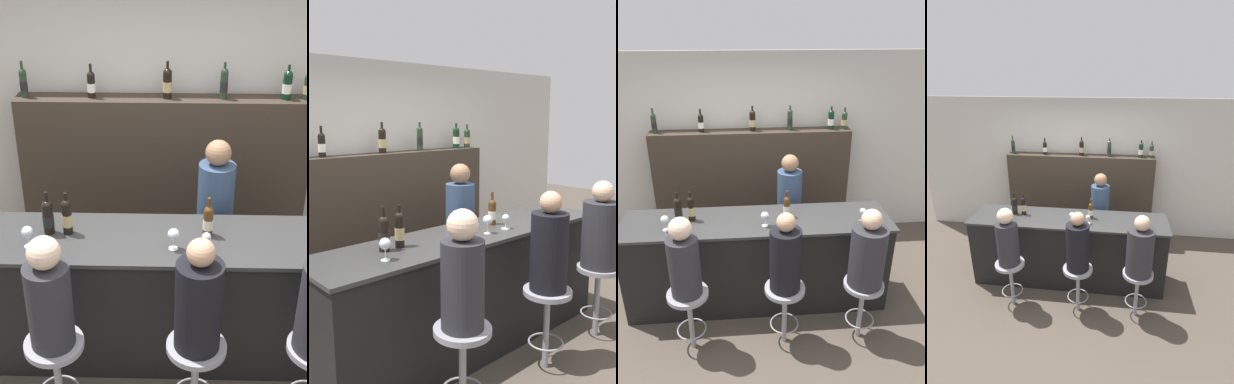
# 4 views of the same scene
# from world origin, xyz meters

# --- Properties ---
(ground_plane) EXTENTS (16.00, 16.00, 0.00)m
(ground_plane) POSITION_xyz_m (0.00, 0.00, 0.00)
(ground_plane) COLOR #4C4238
(wall_back) EXTENTS (6.40, 0.05, 2.60)m
(wall_back) POSITION_xyz_m (0.00, 1.92, 1.30)
(wall_back) COLOR beige
(wall_back) RESTS_ON ground_plane
(bar_counter) EXTENTS (2.84, 0.68, 1.04)m
(bar_counter) POSITION_xyz_m (0.00, 0.32, 0.52)
(bar_counter) COLOR black
(bar_counter) RESTS_ON ground_plane
(back_bar_cabinet) EXTENTS (2.66, 0.28, 1.62)m
(back_bar_cabinet) POSITION_xyz_m (0.00, 1.70, 0.81)
(back_bar_cabinet) COLOR #382D23
(back_bar_cabinet) RESTS_ON ground_plane
(wine_bottle_counter_0) EXTENTS (0.08, 0.08, 0.33)m
(wine_bottle_counter_0) POSITION_xyz_m (-0.81, 0.37, 1.17)
(wine_bottle_counter_0) COLOR black
(wine_bottle_counter_0) RESTS_ON bar_counter
(wine_bottle_counter_1) EXTENTS (0.07, 0.07, 0.32)m
(wine_bottle_counter_1) POSITION_xyz_m (-0.67, 0.37, 1.18)
(wine_bottle_counter_1) COLOR black
(wine_bottle_counter_1) RESTS_ON bar_counter
(wine_bottle_counter_2) EXTENTS (0.07, 0.07, 0.30)m
(wine_bottle_counter_2) POSITION_xyz_m (0.32, 0.37, 1.16)
(wine_bottle_counter_2) COLOR #4C2D14
(wine_bottle_counter_2) RESTS_ON bar_counter
(wine_bottle_backbar_1) EXTENTS (0.07, 0.07, 0.30)m
(wine_bottle_backbar_1) POSITION_xyz_m (-0.64, 1.70, 1.74)
(wine_bottle_backbar_1) COLOR black
(wine_bottle_backbar_1) RESTS_ON back_bar_cabinet
(wine_bottle_backbar_2) EXTENTS (0.08, 0.08, 0.33)m
(wine_bottle_backbar_2) POSITION_xyz_m (0.02, 1.70, 1.75)
(wine_bottle_backbar_2) COLOR black
(wine_bottle_backbar_2) RESTS_ON back_bar_cabinet
(wine_bottle_backbar_3) EXTENTS (0.07, 0.07, 0.32)m
(wine_bottle_backbar_3) POSITION_xyz_m (0.52, 1.70, 1.75)
(wine_bottle_backbar_3) COLOR #233823
(wine_bottle_backbar_3) RESTS_ON back_bar_cabinet
(wine_bottle_backbar_4) EXTENTS (0.08, 0.08, 0.30)m
(wine_bottle_backbar_4) POSITION_xyz_m (1.07, 1.70, 1.75)
(wine_bottle_backbar_4) COLOR black
(wine_bottle_backbar_4) RESTS_ON back_bar_cabinet
(wine_bottle_backbar_5) EXTENTS (0.08, 0.08, 0.29)m
(wine_bottle_backbar_5) POSITION_xyz_m (1.25, 1.70, 1.73)
(wine_bottle_backbar_5) COLOR #233823
(wine_bottle_backbar_5) RESTS_ON back_bar_cabinet
(wine_glass_0) EXTENTS (0.08, 0.08, 0.16)m
(wine_glass_0) POSITION_xyz_m (-0.91, 0.19, 1.15)
(wine_glass_0) COLOR silver
(wine_glass_0) RESTS_ON bar_counter
(wine_glass_1) EXTENTS (0.08, 0.08, 0.16)m
(wine_glass_1) POSITION_xyz_m (0.08, 0.19, 1.15)
(wine_glass_1) COLOR silver
(wine_glass_1) RESTS_ON bar_counter
(wine_glass_2) EXTENTS (0.07, 0.07, 0.13)m
(wine_glass_2) POSITION_xyz_m (0.30, 0.19, 1.13)
(wine_glass_2) COLOR silver
(wine_glass_2) RESTS_ON bar_counter
(wine_glass_3) EXTENTS (0.07, 0.07, 0.16)m
(wine_glass_3) POSITION_xyz_m (1.09, 0.19, 1.15)
(wine_glass_3) COLOR silver
(wine_glass_3) RESTS_ON bar_counter
(bar_stool_left) EXTENTS (0.38, 0.38, 0.67)m
(bar_stool_left) POSITION_xyz_m (-0.68, -0.33, 0.52)
(bar_stool_left) COLOR gray
(bar_stool_left) RESTS_ON ground_plane
(guest_seated_left) EXTENTS (0.28, 0.28, 0.78)m
(guest_seated_left) POSITION_xyz_m (-0.68, -0.33, 1.02)
(guest_seated_left) COLOR #28282D
(guest_seated_left) RESTS_ON bar_stool_left
(bar_stool_middle) EXTENTS (0.38, 0.38, 0.67)m
(bar_stool_middle) POSITION_xyz_m (0.23, -0.33, 0.52)
(bar_stool_middle) COLOR gray
(bar_stool_middle) RESTS_ON ground_plane
(guest_seated_middle) EXTENTS (0.29, 0.29, 0.79)m
(guest_seated_middle) POSITION_xyz_m (0.23, -0.33, 1.01)
(guest_seated_middle) COLOR black
(guest_seated_middle) RESTS_ON bar_stool_middle
(bar_stool_right) EXTENTS (0.38, 0.38, 0.67)m
(bar_stool_right) POSITION_xyz_m (0.99, -0.33, 0.52)
(bar_stool_right) COLOR gray
(bar_stool_right) RESTS_ON ground_plane
(guest_seated_right) EXTENTS (0.33, 0.33, 0.79)m
(guest_seated_right) POSITION_xyz_m (0.99, -0.33, 1.00)
(guest_seated_right) COLOR #28282D
(guest_seated_right) RESTS_ON bar_stool_right
(bartender) EXTENTS (0.29, 0.29, 1.54)m
(bartender) POSITION_xyz_m (0.42, 0.91, 0.72)
(bartender) COLOR #334766
(bartender) RESTS_ON ground_plane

